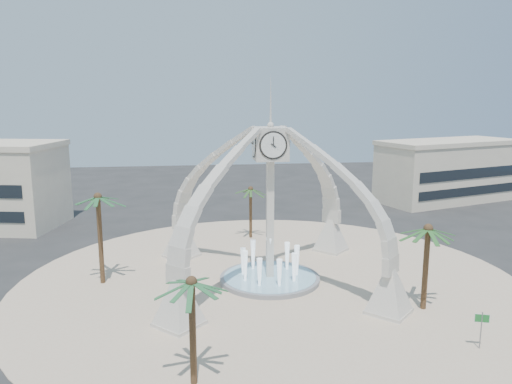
{
  "coord_description": "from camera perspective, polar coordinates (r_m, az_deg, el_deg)",
  "views": [
    {
      "loc": [
        -6.17,
        -37.47,
        14.59
      ],
      "look_at": [
        -0.84,
        2.0,
        6.94
      ],
      "focal_mm": 35.0,
      "sensor_mm": 36.0,
      "label": 1
    }
  ],
  "objects": [
    {
      "name": "fountain",
      "position": [
        40.58,
        1.58,
        -9.77
      ],
      "size": [
        8.0,
        8.0,
        3.62
      ],
      "color": "gray",
      "rests_on": "ground"
    },
    {
      "name": "clock_tower",
      "position": [
        38.83,
        1.63,
        -1.17
      ],
      "size": [
        17.94,
        17.94,
        16.3
      ],
      "color": "beige",
      "rests_on": "ground"
    },
    {
      "name": "plaza",
      "position": [
        40.67,
        1.58,
        -10.11
      ],
      "size": [
        40.0,
        40.0,
        0.06
      ],
      "primitive_type": "cylinder",
      "color": "#C9B196",
      "rests_on": "ground"
    },
    {
      "name": "palm_east",
      "position": [
        35.74,
        19.08,
        -4.09
      ],
      "size": [
        5.36,
        5.36,
        6.58
      ],
      "rotation": [
        0.0,
        0.0,
        -0.4
      ],
      "color": "brown",
      "rests_on": "ground"
    },
    {
      "name": "street_sign",
      "position": [
        32.66,
        24.38,
        -13.47
      ],
      "size": [
        0.82,
        0.28,
        2.32
      ],
      "rotation": [
        0.0,
        0.0,
        -0.31
      ],
      "color": "slate",
      "rests_on": "ground"
    },
    {
      "name": "palm_north",
      "position": [
        51.33,
        -0.62,
        0.28
      ],
      "size": [
        3.7,
        3.7,
        5.85
      ],
      "rotation": [
        0.0,
        0.0,
        -0.14
      ],
      "color": "brown",
      "rests_on": "ground"
    },
    {
      "name": "building_ne",
      "position": [
        75.5,
        21.04,
        2.32
      ],
      "size": [
        21.87,
        14.17,
        8.6
      ],
      "rotation": [
        0.0,
        0.0,
        0.31
      ],
      "color": "beige",
      "rests_on": "ground"
    },
    {
      "name": "ground",
      "position": [
        40.68,
        1.58,
        -10.15
      ],
      "size": [
        140.0,
        140.0,
        0.0
      ],
      "primitive_type": "plane",
      "color": "#282828",
      "rests_on": "ground"
    },
    {
      "name": "palm_south",
      "position": [
        25.29,
        -7.39,
        -10.33
      ],
      "size": [
        4.54,
        4.54,
        6.26
      ],
      "rotation": [
        0.0,
        0.0,
        -0.26
      ],
      "color": "brown",
      "rests_on": "ground"
    },
    {
      "name": "palm_west",
      "position": [
        40.16,
        -17.63,
        -0.7
      ],
      "size": [
        3.99,
        3.99,
        7.77
      ],
      "rotation": [
        0.0,
        0.0,
        0.0
      ],
      "color": "brown",
      "rests_on": "ground"
    }
  ]
}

